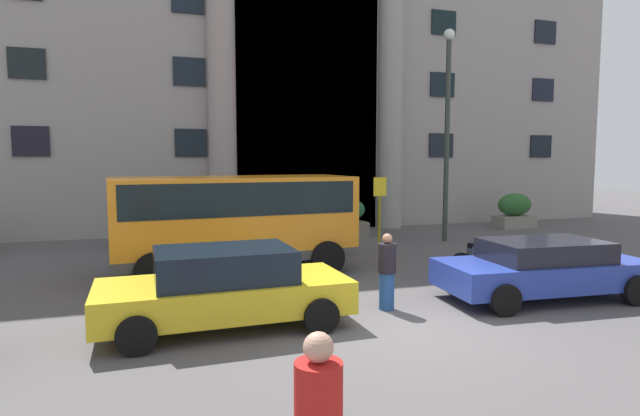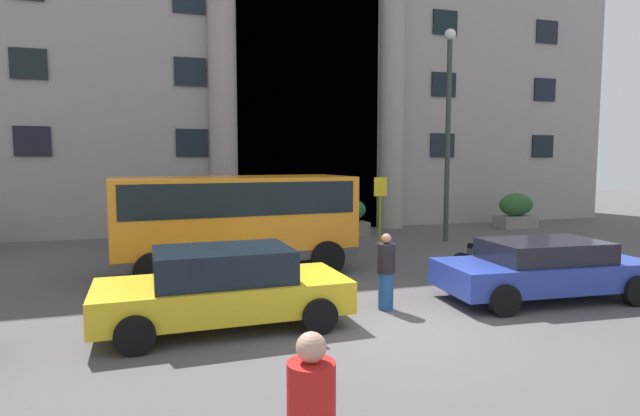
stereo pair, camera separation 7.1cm
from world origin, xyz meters
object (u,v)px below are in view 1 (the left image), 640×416
orange_minibus (234,215)px  hedge_planter_far_east (344,218)px  hedge_planter_east (147,225)px  bus_stop_sign (379,205)px  parked_estate_mid (543,268)px  parked_sedan_second (225,287)px  hedge_planter_entrance_right (514,211)px  lamppost_plaza_centre (447,119)px  scooter_by_planter (482,257)px  pedestrian_woman_dark_dress (387,272)px

orange_minibus → hedge_planter_far_east: 7.06m
hedge_planter_east → hedge_planter_far_east: hedge_planter_east is taller
bus_stop_sign → hedge_planter_far_east: bearing=90.8°
orange_minibus → parked_estate_mid: 7.47m
parked_sedan_second → hedge_planter_far_east: bearing=56.8°
hedge_planter_entrance_right → lamppost_plaza_centre: bearing=-154.6°
bus_stop_sign → parked_sedan_second: 8.49m
hedge_planter_entrance_right → hedge_planter_far_east: size_ratio=0.97×
bus_stop_sign → scooter_by_planter: (1.12, -3.94, -1.04)m
orange_minibus → hedge_planter_far_east: size_ratio=3.54×
hedge_planter_east → hedge_planter_entrance_right: 15.26m
hedge_planter_entrance_right → parked_estate_mid: (-7.15, -9.89, -0.07)m
bus_stop_sign → scooter_by_planter: size_ratio=1.22×
hedge_planter_east → pedestrian_woman_dark_dress: 10.39m
parked_estate_mid → parked_sedan_second: bearing=-178.0°
hedge_planter_east → lamppost_plaza_centre: bearing=-11.3°
lamppost_plaza_centre → orange_minibus: bearing=-159.6°
orange_minibus → hedge_planter_entrance_right: bearing=17.7°
parked_sedan_second → scooter_by_planter: size_ratio=2.23×
orange_minibus → hedge_planter_entrance_right: 14.11m
hedge_planter_east → parked_sedan_second: bearing=-81.6°
pedestrian_woman_dark_dress → hedge_planter_east: bearing=50.6°
orange_minibus → hedge_planter_east: bearing=108.9°
orange_minibus → hedge_planter_entrance_right: orange_minibus is taller
pedestrian_woman_dark_dress → orange_minibus: bearing=53.6°
scooter_by_planter → pedestrian_woman_dark_dress: bearing=-151.8°
bus_stop_sign → hedge_planter_entrance_right: (8.06, 3.50, -0.76)m
bus_stop_sign → orange_minibus: bearing=-159.6°
parked_estate_mid → parked_sedan_second: size_ratio=1.04×
hedge_planter_far_east → hedge_planter_entrance_right: bearing=2.6°
bus_stop_sign → parked_sedan_second: bearing=-133.3°
hedge_planter_entrance_right → pedestrian_woman_dark_dress: bearing=-138.1°
hedge_planter_east → scooter_by_planter: bearing=-40.8°
orange_minibus → pedestrian_woman_dark_dress: bearing=-65.5°
parked_estate_mid → parked_sedan_second: 6.71m
hedge_planter_far_east → pedestrian_woman_dark_dress: 9.57m
bus_stop_sign → lamppost_plaza_centre: bearing=20.3°
hedge_planter_far_east → orange_minibus: bearing=-134.7°
hedge_planter_far_east → scooter_by_planter: bearing=-80.6°
orange_minibus → hedge_planter_east: orange_minibus is taller
parked_sedan_second → lamppost_plaza_centre: 12.15m
hedge_planter_far_east → parked_sedan_second: hedge_planter_far_east is taller
bus_stop_sign → lamppost_plaza_centre: lamppost_plaza_centre is taller
hedge_planter_east → parked_sedan_second: hedge_planter_east is taller
hedge_planter_east → hedge_planter_entrance_right: bearing=1.0°
scooter_by_planter → lamppost_plaza_centre: 6.78m
pedestrian_woman_dark_dress → scooter_by_planter: bearing=-35.7°
bus_stop_sign → pedestrian_woman_dark_dress: size_ratio=1.58×
hedge_planter_far_east → pedestrian_woman_dark_dress: bearing=-105.6°
hedge_planter_entrance_right → parked_estate_mid: bearing=-125.9°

